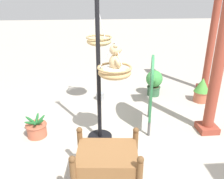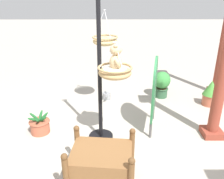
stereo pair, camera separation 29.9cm
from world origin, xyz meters
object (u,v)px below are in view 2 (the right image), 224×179
object	(u,v)px
display_pole_central	(100,97)
hanging_basket_left_high	(105,40)
greenhouse_pillar_far_back	(223,71)
potted_plant_flowering_red	(211,93)
teddy_bear	(116,60)
wooden_planter_box	(102,165)
display_sign_board	(154,88)
potted_plant_fern_front	(162,83)
greenhouse_pillar_left	(224,41)
watering_can	(107,96)
hanging_basket_with_teddy	(115,72)
potted_plant_bushy_green	(40,125)

from	to	relation	value
display_pole_central	hanging_basket_left_high	size ratio (longest dim) A/B	3.56
greenhouse_pillar_far_back	potted_plant_flowering_red	distance (m)	1.67
teddy_bear	wooden_planter_box	distance (m)	1.58
greenhouse_pillar_far_back	display_sign_board	size ratio (longest dim) A/B	1.83
wooden_planter_box	display_sign_board	world-z (taller)	display_sign_board
potted_plant_fern_front	greenhouse_pillar_left	bearing A→B (deg)	99.29
hanging_basket_left_high	watering_can	distance (m)	1.50
display_pole_central	hanging_basket_with_teddy	bearing A→B (deg)	59.04
teddy_bear	wooden_planter_box	xyz separation A→B (m)	(0.96, -0.22, -1.24)
display_pole_central	teddy_bear	distance (m)	0.78
potted_plant_fern_front	watering_can	distance (m)	1.42
display_sign_board	greenhouse_pillar_far_back	bearing A→B (deg)	74.93
hanging_basket_with_teddy	display_sign_board	distance (m)	1.02
hanging_basket_left_high	display_sign_board	distance (m)	1.49
display_pole_central	greenhouse_pillar_left	distance (m)	3.65
greenhouse_pillar_left	watering_can	distance (m)	3.18
hanging_basket_with_teddy	potted_plant_fern_front	size ratio (longest dim) A/B	0.87
wooden_planter_box	watering_can	xyz separation A→B (m)	(-2.77, 0.03, -0.18)
greenhouse_pillar_far_back	potted_plant_flowering_red	xyz separation A→B (m)	(-1.29, 0.45, -0.96)
greenhouse_pillar_far_back	potted_plant_fern_front	xyz separation A→B (m)	(-1.77, -0.61, -0.91)
greenhouse_pillar_left	watering_can	world-z (taller)	greenhouse_pillar_left
hanging_basket_with_teddy	potted_plant_bushy_green	xyz separation A→B (m)	(-0.32, -1.42, -1.17)
hanging_basket_left_high	potted_plant_flowering_red	bearing A→B (deg)	91.70
potted_plant_fern_front	display_sign_board	distance (m)	1.62
greenhouse_pillar_left	potted_plant_bushy_green	size ratio (longest dim) A/B	6.44
display_sign_board	watering_can	world-z (taller)	display_sign_board
greenhouse_pillar_left	potted_plant_fern_front	xyz separation A→B (m)	(0.24, -1.49, -1.01)
teddy_bear	potted_plant_flowering_red	world-z (taller)	teddy_bear
greenhouse_pillar_left	teddy_bear	bearing A→B (deg)	-50.61
potted_plant_fern_front	potted_plant_flowering_red	distance (m)	1.16
potted_plant_bushy_green	watering_can	distance (m)	1.94
teddy_bear	hanging_basket_left_high	world-z (taller)	hanging_basket_left_high
wooden_planter_box	potted_plant_fern_front	distance (m)	3.25
wooden_planter_box	display_sign_board	bearing A→B (deg)	146.91
wooden_planter_box	greenhouse_pillar_far_back	bearing A→B (deg)	119.74
greenhouse_pillar_left	wooden_planter_box	distance (m)	4.44
teddy_bear	greenhouse_pillar_left	bearing A→B (deg)	129.39
display_pole_central	watering_can	bearing A→B (deg)	177.19
potted_plant_flowering_red	watering_can	world-z (taller)	potted_plant_flowering_red
potted_plant_flowering_red	potted_plant_bushy_green	xyz separation A→B (m)	(1.17, -3.69, -0.16)
display_sign_board	potted_plant_bushy_green	bearing A→B (deg)	-85.56
hanging_basket_with_teddy	potted_plant_fern_front	bearing A→B (deg)	148.13
hanging_basket_with_teddy	potted_plant_bushy_green	size ratio (longest dim) A/B	1.32
wooden_planter_box	watering_can	world-z (taller)	wooden_planter_box
hanging_basket_with_teddy	watering_can	world-z (taller)	hanging_basket_with_teddy
hanging_basket_left_high	watering_can	bearing A→B (deg)	177.81
potted_plant_flowering_red	hanging_basket_left_high	bearing A→B (deg)	-88.30
greenhouse_pillar_far_back	wooden_planter_box	xyz separation A→B (m)	(1.16, -2.02, -0.99)
hanging_basket_left_high	potted_plant_flowering_red	size ratio (longest dim) A/B	1.19
potted_plant_flowering_red	display_pole_central	bearing A→B (deg)	-62.10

